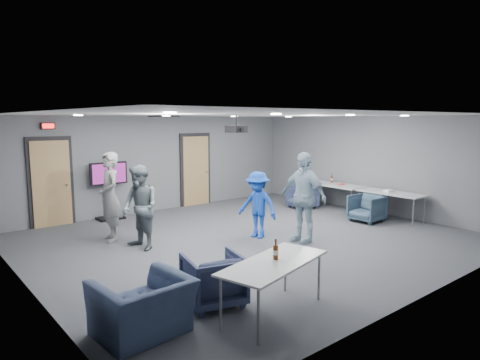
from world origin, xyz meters
TOP-DOWN VIEW (x-y plane):
  - floor at (0.00, 0.00)m, footprint 9.00×9.00m
  - ceiling at (0.00, 0.00)m, footprint 9.00×9.00m
  - wall_back at (0.00, 4.00)m, footprint 9.00×0.02m
  - wall_front at (0.00, -4.00)m, footprint 9.00×0.02m
  - wall_left at (-4.50, 0.00)m, footprint 0.02×8.00m
  - wall_right at (4.50, 0.00)m, footprint 0.02×8.00m
  - door_left at (-3.00, 3.95)m, footprint 1.06×0.17m
  - door_right at (1.20, 3.95)m, footprint 1.06×0.17m
  - exit_sign at (-3.00, 3.93)m, footprint 0.32×0.08m
  - hvac_diffuser at (-0.50, 2.80)m, footprint 0.60×0.60m
  - downlights at (0.00, 0.00)m, footprint 6.18×3.78m
  - person_a at (-2.42, 1.80)m, footprint 0.55×0.76m
  - person_b at (-2.21, 0.82)m, footprint 0.73×0.89m
  - person_c at (0.75, -0.85)m, footprint 0.57×1.17m
  - person_d at (0.19, -0.02)m, footprint 0.77×1.06m
  - chair_right_a at (3.35, 1.51)m, footprint 0.82×0.81m
  - chair_right_b at (3.35, -0.69)m, footprint 0.76×0.74m
  - chair_front_a at (-2.61, -2.23)m, footprint 0.95×0.97m
  - chair_front_b at (-3.78, -2.40)m, footprint 1.13×1.01m
  - table_right_a at (4.00, 0.93)m, footprint 0.82×1.97m
  - table_right_b at (4.00, -0.97)m, footprint 0.72×1.72m
  - table_front_left at (-2.17, -3.00)m, footprint 1.85×1.12m
  - bottle_front at (-2.09, -2.95)m, footprint 0.07×0.07m
  - bottle_right at (4.22, 1.14)m, footprint 0.07×0.07m
  - snack_box at (4.06, 0.66)m, footprint 0.19×0.13m
  - wrapper at (4.00, -0.89)m, footprint 0.26×0.18m
  - tv_stand at (-1.63, 3.75)m, footprint 0.98×0.47m
  - projector at (-0.25, 0.16)m, footprint 0.42×0.39m

SIDE VIEW (x-z plane):
  - floor at x=0.00m, z-range 0.00..0.00m
  - chair_right_a at x=3.35m, z-range 0.00..0.67m
  - chair_right_b at x=3.35m, z-range 0.00..0.69m
  - chair_front_b at x=-3.78m, z-range 0.00..0.70m
  - chair_front_a at x=-2.61m, z-range 0.00..0.73m
  - table_right_b at x=4.00m, z-range 0.32..1.05m
  - table_front_left at x=-2.17m, z-range 0.32..1.05m
  - table_right_a at x=4.00m, z-range 0.32..1.05m
  - person_d at x=0.19m, z-range 0.00..1.47m
  - snack_box at x=4.06m, z-range 0.73..0.77m
  - wrapper at x=4.00m, z-range 0.73..0.79m
  - bottle_right at x=4.22m, z-range 0.69..0.96m
  - bottle_front at x=-2.09m, z-range 0.69..0.98m
  - tv_stand at x=-1.63m, z-range 0.10..1.61m
  - person_b at x=-2.21m, z-range 0.00..1.71m
  - person_a at x=-2.42m, z-range 0.00..1.92m
  - person_c at x=0.75m, z-range 0.00..1.93m
  - door_left at x=-3.00m, z-range -0.05..2.19m
  - door_right at x=1.20m, z-range -0.05..2.19m
  - wall_back at x=0.00m, z-range 0.00..2.70m
  - wall_front at x=0.00m, z-range 0.00..2.70m
  - wall_left at x=-4.50m, z-range 0.00..2.70m
  - wall_right at x=4.50m, z-range 0.00..2.70m
  - projector at x=-0.25m, z-range 2.22..2.59m
  - exit_sign at x=-3.00m, z-range 2.37..2.53m
  - downlights at x=0.00m, z-range 2.67..2.69m
  - hvac_diffuser at x=-0.50m, z-range 2.67..2.70m
  - ceiling at x=0.00m, z-range 2.70..2.70m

